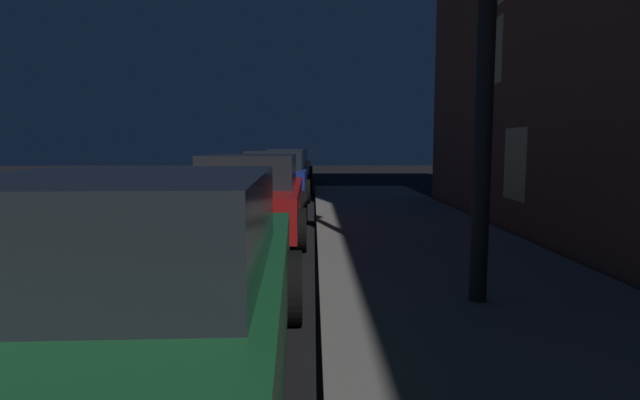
% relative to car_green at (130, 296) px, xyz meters
% --- Properties ---
extents(car_green, '(2.20, 4.56, 1.43)m').
position_rel_car_green_xyz_m(car_green, '(0.00, 0.00, 0.00)').
color(car_green, '#19592D').
rests_on(car_green, ground).
extents(car_red, '(1.98, 4.55, 1.43)m').
position_rel_car_green_xyz_m(car_red, '(-0.00, 5.95, 0.01)').
color(car_red, maroon).
rests_on(car_red, ground).
extents(car_blue, '(2.13, 4.48, 1.43)m').
position_rel_car_green_xyz_m(car_blue, '(-0.00, 12.22, 0.01)').
color(car_blue, navy).
rests_on(car_blue, ground).
extents(car_yellow_cab, '(2.11, 4.49, 1.43)m').
position_rel_car_green_xyz_m(car_yellow_cab, '(-0.00, 18.79, 0.00)').
color(car_yellow_cab, gold).
rests_on(car_yellow_cab, ground).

